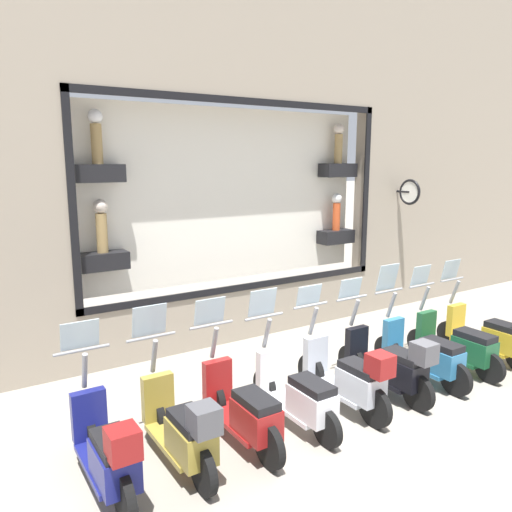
{
  "coord_description": "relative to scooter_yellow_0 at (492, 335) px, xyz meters",
  "views": [
    {
      "loc": [
        -4.27,
        4.63,
        3.31
      ],
      "look_at": [
        1.82,
        0.76,
        1.94
      ],
      "focal_mm": 35.0,
      "sensor_mm": 36.0,
      "label": 1
    }
  ],
  "objects": [
    {
      "name": "scooter_navy_8",
      "position": [
        0.01,
        6.42,
        0.01
      ],
      "size": [
        1.8,
        0.61,
        1.59
      ],
      "color": "black",
      "rests_on": "ground_plane"
    },
    {
      "name": "scooter_teal_2",
      "position": [
        0.07,
        1.61,
        -0.03
      ],
      "size": [
        1.8,
        0.6,
        1.69
      ],
      "color": "black",
      "rests_on": "ground_plane"
    },
    {
      "name": "scooter_white_5",
      "position": [
        0.06,
        4.01,
        -0.04
      ],
      "size": [
        1.79,
        0.6,
        1.62
      ],
      "color": "black",
      "rests_on": "ground_plane"
    },
    {
      "name": "scooter_green_1",
      "position": [
        0.06,
        0.8,
        -0.04
      ],
      "size": [
        1.79,
        0.61,
        1.58
      ],
      "color": "black",
      "rests_on": "ground_plane"
    },
    {
      "name": "scooter_red_6",
      "position": [
        0.07,
        4.82,
        -0.03
      ],
      "size": [
        1.8,
        0.61,
        1.61
      ],
      "color": "black",
      "rests_on": "ground_plane"
    },
    {
      "name": "scooter_olive_7",
      "position": [
        0.01,
        5.62,
        0.01
      ],
      "size": [
        1.8,
        0.61,
        1.65
      ],
      "color": "black",
      "rests_on": "ground_plane"
    },
    {
      "name": "scooter_black_3",
      "position": [
        0.01,
        2.41,
        0.01
      ],
      "size": [
        1.8,
        0.6,
        1.56
      ],
      "color": "black",
      "rests_on": "ground_plane"
    },
    {
      "name": "ground_plane",
      "position": [
        -0.3,
        2.96,
        -0.46
      ],
      "size": [
        120.0,
        120.0,
        0.0
      ],
      "primitive_type": "plane",
      "color": "gray"
    },
    {
      "name": "building_facade",
      "position": [
        3.3,
        2.96,
        3.91
      ],
      "size": [
        1.2,
        36.0,
        8.55
      ],
      "color": "gray",
      "rests_on": "ground_plane"
    },
    {
      "name": "scooter_silver_4",
      "position": [
        0.01,
        3.21,
        0.02
      ],
      "size": [
        1.8,
        0.6,
        1.56
      ],
      "color": "black",
      "rests_on": "ground_plane"
    },
    {
      "name": "scooter_yellow_0",
      "position": [
        0.0,
        0.0,
        0.0
      ],
      "size": [
        1.79,
        0.61,
        1.59
      ],
      "color": "black",
      "rests_on": "ground_plane"
    }
  ]
}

